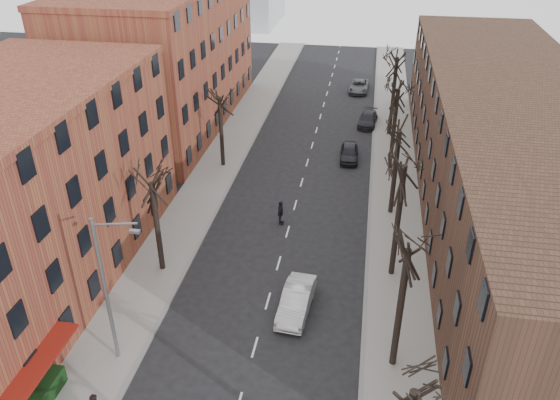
% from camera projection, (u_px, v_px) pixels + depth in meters
% --- Properties ---
extents(sidewalk_left, '(4.00, 90.00, 0.15)m').
position_uv_depth(sidewalk_left, '(222.00, 160.00, 51.39)').
color(sidewalk_left, gray).
rests_on(sidewalk_left, ground).
extents(sidewalk_right, '(4.00, 90.00, 0.15)m').
position_uv_depth(sidewalk_right, '(394.00, 173.00, 49.09)').
color(sidewalk_right, gray).
rests_on(sidewalk_right, ground).
extents(building_left_near, '(12.00, 26.00, 12.00)m').
position_uv_depth(building_left_near, '(0.00, 205.00, 32.49)').
color(building_left_near, brown).
rests_on(building_left_near, ground).
extents(building_left_far, '(12.00, 28.00, 14.00)m').
position_uv_depth(building_left_far, '(166.00, 58.00, 56.79)').
color(building_left_far, brown).
rests_on(building_left_far, ground).
extents(building_right, '(12.00, 50.00, 10.00)m').
position_uv_depth(building_right, '(509.00, 153.00, 41.21)').
color(building_right, '#482E21').
rests_on(building_right, ground).
extents(tree_right_b, '(5.20, 5.20, 10.80)m').
position_uv_depth(tree_right_b, '(392.00, 364.00, 29.52)').
color(tree_right_b, black).
rests_on(tree_right_b, ground).
extents(tree_right_c, '(5.20, 5.20, 11.60)m').
position_uv_depth(tree_right_c, '(391.00, 274.00, 36.36)').
color(tree_right_c, black).
rests_on(tree_right_c, ground).
extents(tree_right_d, '(5.20, 5.20, 10.00)m').
position_uv_depth(tree_right_d, '(390.00, 213.00, 43.20)').
color(tree_right_d, black).
rests_on(tree_right_d, ground).
extents(tree_right_e, '(5.20, 5.20, 10.80)m').
position_uv_depth(tree_right_e, '(389.00, 169.00, 50.04)').
color(tree_right_e, black).
rests_on(tree_right_e, ground).
extents(tree_right_f, '(5.20, 5.20, 11.60)m').
position_uv_depth(tree_right_f, '(389.00, 135.00, 56.88)').
color(tree_right_f, black).
rests_on(tree_right_f, ground).
extents(tree_left_a, '(5.20, 5.20, 9.50)m').
position_uv_depth(tree_left_a, '(163.00, 269.00, 36.83)').
color(tree_left_a, black).
rests_on(tree_left_a, ground).
extents(tree_left_b, '(5.20, 5.20, 9.50)m').
position_uv_depth(tree_left_b, '(223.00, 166.00, 50.51)').
color(tree_left_b, black).
rests_on(tree_left_b, ground).
extents(streetlight, '(2.45, 0.22, 9.03)m').
position_uv_depth(streetlight, '(108.00, 286.00, 27.41)').
color(streetlight, slate).
rests_on(streetlight, ground).
extents(silver_sedan, '(2.00, 4.84, 1.56)m').
position_uv_depth(silver_sedan, '(296.00, 301.00, 32.88)').
color(silver_sedan, silver).
rests_on(silver_sedan, ground).
extents(parked_car_near, '(1.83, 4.22, 1.42)m').
position_uv_depth(parked_car_near, '(349.00, 153.00, 51.38)').
color(parked_car_near, black).
rests_on(parked_car_near, ground).
extents(parked_car_mid, '(2.26, 4.64, 1.30)m').
position_uv_depth(parked_car_mid, '(368.00, 119.00, 58.91)').
color(parked_car_mid, black).
rests_on(parked_car_mid, ground).
extents(parked_car_far, '(2.56, 5.04, 1.37)m').
position_uv_depth(parked_car_far, '(359.00, 86.00, 68.61)').
color(parked_car_far, '#4F5256').
rests_on(parked_car_far, ground).
extents(pedestrian_crossing, '(0.51, 1.17, 1.97)m').
position_uv_depth(pedestrian_crossing, '(281.00, 213.00, 41.35)').
color(pedestrian_crossing, black).
rests_on(pedestrian_crossing, ground).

